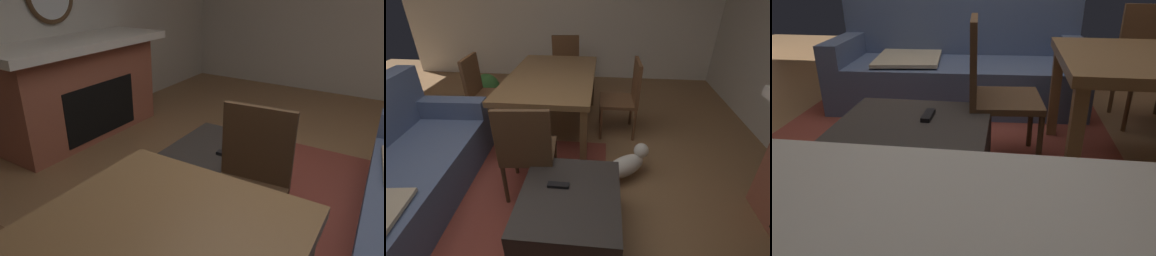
% 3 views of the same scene
% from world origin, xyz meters
% --- Properties ---
extents(floor, '(8.62, 8.62, 0.00)m').
position_xyz_m(floor, '(0.00, 0.00, 0.00)').
color(floor, olive).
extents(wall_right_window_side, '(0.12, 6.01, 2.68)m').
position_xyz_m(wall_right_window_side, '(3.59, 0.00, 1.34)').
color(wall_right_window_side, white).
rests_on(wall_right_window_side, ground).
extents(area_rug, '(2.60, 2.00, 0.01)m').
position_xyz_m(area_rug, '(-0.16, 0.15, 0.01)').
color(area_rug, brown).
rests_on(area_rug, ground).
extents(ottoman_coffee_table, '(0.82, 0.72, 0.43)m').
position_xyz_m(ottoman_coffee_table, '(-0.16, -0.58, 0.21)').
color(ottoman_coffee_table, '#2D2826').
rests_on(ottoman_coffee_table, ground).
extents(tv_remote, '(0.05, 0.16, 0.02)m').
position_xyz_m(tv_remote, '(-0.09, -0.49, 0.44)').
color(tv_remote, black).
rests_on(tv_remote, ottoman_coffee_table).
extents(dining_table, '(1.67, 1.02, 0.74)m').
position_xyz_m(dining_table, '(1.47, -0.16, 0.67)').
color(dining_table, brown).
rests_on(dining_table, ground).
extents(dining_chair_south, '(0.45, 0.45, 0.93)m').
position_xyz_m(dining_chair_south, '(1.47, -1.06, 0.52)').
color(dining_chair_south, brown).
rests_on(dining_chair_south, ground).
extents(dining_chair_north, '(0.46, 0.46, 0.93)m').
position_xyz_m(dining_chair_north, '(1.46, 0.74, 0.52)').
color(dining_chair_north, brown).
rests_on(dining_chair_north, ground).
extents(dining_chair_west, '(0.48, 0.48, 0.93)m').
position_xyz_m(dining_chair_west, '(0.24, -0.17, 0.52)').
color(dining_chair_west, '#513823').
rests_on(dining_chair_west, ground).
extents(dining_chair_east, '(0.48, 0.48, 0.93)m').
position_xyz_m(dining_chair_east, '(2.69, -0.16, 0.52)').
color(dining_chair_east, brown).
rests_on(dining_chair_east, ground).
extents(potted_plant, '(0.36, 0.36, 0.52)m').
position_xyz_m(potted_plant, '(2.01, 0.93, 0.30)').
color(potted_plant, brown).
rests_on(potted_plant, ground).
extents(small_dog, '(0.44, 0.48, 0.28)m').
position_xyz_m(small_dog, '(0.57, -1.06, 0.17)').
color(small_dog, silver).
rests_on(small_dog, ground).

